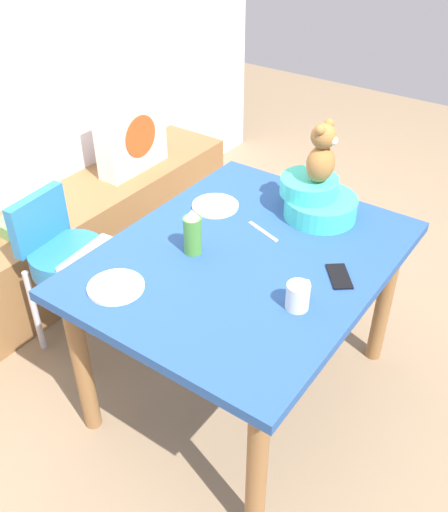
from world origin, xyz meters
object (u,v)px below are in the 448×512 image
(pillow_floral_right, at_px, (131,133))
(dinner_plate_far, at_px, (116,287))
(dining_table, at_px, (245,275))
(book_stack, at_px, (17,223))
(teddy_bear, at_px, (322,154))
(coffee_mug, at_px, (298,296))
(highchair, at_px, (66,256))
(dinner_plate_near, at_px, (215,206))
(ketchup_bottle, at_px, (193,233))
(infant_seat_teal, at_px, (317,200))
(cell_phone, at_px, (339,276))

(pillow_floral_right, bearing_deg, dinner_plate_far, -138.98)
(dinner_plate_far, bearing_deg, dining_table, -30.64)
(pillow_floral_right, relative_size, book_stack, 2.20)
(dining_table, height_order, teddy_bear, teddy_bear)
(pillow_floral_right, distance_m, coffee_mug, 1.75)
(pillow_floral_right, distance_m, highchair, 1.00)
(highchair, height_order, dinner_plate_near, highchair)
(book_stack, xyz_separation_m, ketchup_bottle, (0.04, -1.07, 0.33))
(teddy_bear, xyz_separation_m, dinner_plate_near, (-0.19, 0.38, -0.27))
(infant_seat_teal, xyz_separation_m, teddy_bear, (0.00, -0.00, 0.21))
(book_stack, xyz_separation_m, teddy_bear, (0.54, -1.33, 0.52))
(ketchup_bottle, xyz_separation_m, dinner_plate_far, (-0.33, 0.08, -0.08))
(dining_table, relative_size, cell_phone, 8.61)
(pillow_floral_right, bearing_deg, dining_table, -119.03)
(book_stack, distance_m, dinner_plate_near, 1.04)
(dinner_plate_far, distance_m, cell_phone, 0.79)
(pillow_floral_right, relative_size, teddy_bear, 1.76)
(teddy_bear, bearing_deg, dining_table, 168.72)
(ketchup_bottle, height_order, cell_phone, ketchup_bottle)
(pillow_floral_right, bearing_deg, coffee_mug, -118.52)
(pillow_floral_right, xyz_separation_m, coffee_mug, (-0.83, -1.53, 0.11))
(pillow_floral_right, height_order, teddy_bear, teddy_bear)
(dinner_plate_far, relative_size, cell_phone, 1.39)
(book_stack, height_order, ketchup_bottle, ketchup_bottle)
(book_stack, relative_size, dinner_plate_near, 1.00)
(dinner_plate_near, bearing_deg, infant_seat_teal, -63.28)
(coffee_mug, bearing_deg, dinner_plate_far, 116.28)
(book_stack, relative_size, coffee_mug, 1.67)
(pillow_floral_right, distance_m, book_stack, 0.84)
(teddy_bear, xyz_separation_m, ketchup_bottle, (-0.51, 0.25, -0.19))
(dining_table, xyz_separation_m, dinner_plate_far, (-0.43, 0.26, 0.11))
(cell_phone, bearing_deg, teddy_bear, -89.45)
(pillow_floral_right, height_order, dinner_plate_near, pillow_floral_right)
(highchair, bearing_deg, dinner_plate_near, -49.96)
(pillow_floral_right, xyz_separation_m, infant_seat_teal, (-0.27, -1.30, 0.13))
(pillow_floral_right, relative_size, dinner_plate_near, 2.20)
(pillow_floral_right, xyz_separation_m, cell_phone, (-0.60, -1.58, 0.06))
(pillow_floral_right, height_order, book_stack, pillow_floral_right)
(teddy_bear, relative_size, dinner_plate_near, 1.25)
(ketchup_bottle, relative_size, dinner_plate_near, 0.92)
(dining_table, bearing_deg, coffee_mug, -116.41)
(dining_table, xyz_separation_m, coffee_mug, (-0.15, -0.31, 0.15))
(coffee_mug, height_order, dinner_plate_near, coffee_mug)
(dining_table, bearing_deg, book_stack, 96.30)
(dining_table, relative_size, ketchup_bottle, 6.71)
(highchair, bearing_deg, pillow_floral_right, 25.00)
(highchair, distance_m, teddy_bear, 1.19)
(dinner_plate_near, bearing_deg, dining_table, -125.85)
(coffee_mug, distance_m, dinner_plate_far, 0.63)
(book_stack, height_order, teddy_bear, teddy_bear)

